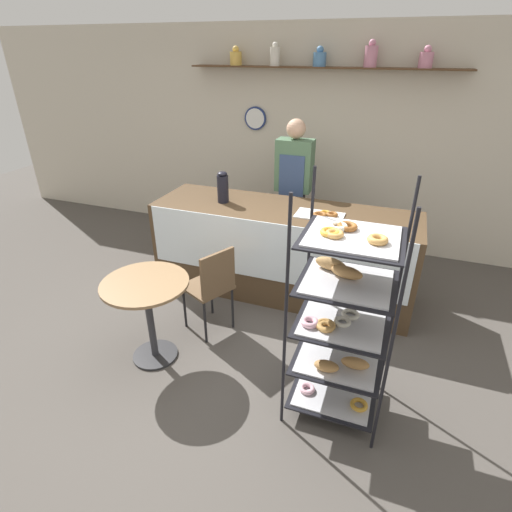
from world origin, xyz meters
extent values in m
plane|color=#4C4742|center=(0.00, 0.00, 0.00)|extent=(14.00, 14.00, 0.00)
cube|color=beige|center=(0.00, 2.73, 1.35)|extent=(10.00, 0.06, 2.70)
cube|color=#4C331E|center=(0.00, 2.58, 2.21)|extent=(3.22, 0.24, 0.02)
cylinder|color=gold|center=(-1.06, 2.58, 2.30)|extent=(0.14, 0.14, 0.15)
sphere|color=gold|center=(-1.06, 2.58, 2.40)|extent=(0.08, 0.08, 0.08)
cylinder|color=silver|center=(-0.56, 2.58, 2.32)|extent=(0.12, 0.12, 0.20)
sphere|color=silver|center=(-0.56, 2.58, 2.44)|extent=(0.07, 0.07, 0.07)
cylinder|color=#4C7FB2|center=(-0.02, 2.58, 2.29)|extent=(0.15, 0.15, 0.15)
sphere|color=#4C7FB2|center=(-0.02, 2.58, 2.39)|extent=(0.08, 0.08, 0.08)
cylinder|color=#CC7F99|center=(0.54, 2.58, 2.33)|extent=(0.14, 0.14, 0.21)
sphere|color=#CC7F99|center=(0.54, 2.58, 2.46)|extent=(0.08, 0.08, 0.08)
cylinder|color=#CC7F99|center=(1.11, 2.58, 2.30)|extent=(0.14, 0.14, 0.15)
sphere|color=#CC7F99|center=(1.11, 2.58, 2.40)|extent=(0.08, 0.08, 0.08)
cylinder|color=navy|center=(-0.84, 2.69, 1.59)|extent=(0.29, 0.03, 0.29)
cylinder|color=white|center=(-0.84, 2.67, 1.59)|extent=(0.25, 0.00, 0.25)
cube|color=#4C3823|center=(0.00, 1.26, 0.48)|extent=(2.72, 0.80, 0.96)
cube|color=silver|center=(0.00, 0.85, 0.65)|extent=(2.61, 0.01, 0.62)
cylinder|color=black|center=(0.53, -0.46, 0.87)|extent=(0.02, 0.02, 1.73)
cylinder|color=black|center=(1.17, -0.46, 0.87)|extent=(0.02, 0.02, 1.73)
cylinder|color=black|center=(0.53, 0.11, 0.87)|extent=(0.02, 0.02, 1.73)
cylinder|color=black|center=(1.17, 0.11, 0.87)|extent=(0.02, 0.02, 1.73)
cube|color=black|center=(0.85, -0.17, 0.12)|extent=(0.61, 0.54, 0.01)
cube|color=silver|center=(0.85, -0.17, 0.13)|extent=(0.54, 0.48, 0.01)
torus|color=#EAB2C1|center=(0.66, -0.24, 0.15)|extent=(0.12, 0.12, 0.03)
torus|color=gold|center=(1.04, -0.26, 0.15)|extent=(0.13, 0.13, 0.03)
cube|color=black|center=(0.85, -0.17, 0.44)|extent=(0.61, 0.54, 0.01)
cube|color=silver|center=(0.85, -0.17, 0.45)|extent=(0.54, 0.48, 0.01)
ellipsoid|color=#B27F47|center=(0.80, -0.32, 0.49)|extent=(0.17, 0.10, 0.07)
ellipsoid|color=#B27F47|center=(0.97, -0.24, 0.50)|extent=(0.20, 0.09, 0.08)
cube|color=black|center=(0.85, -0.17, 0.76)|extent=(0.61, 0.54, 0.01)
cube|color=silver|center=(0.85, -0.17, 0.77)|extent=(0.54, 0.48, 0.01)
torus|color=#EAB2C1|center=(0.65, -0.28, 0.79)|extent=(0.12, 0.12, 0.04)
torus|color=tan|center=(0.76, -0.29, 0.79)|extent=(0.11, 0.11, 0.03)
torus|color=silver|center=(0.89, -0.10, 0.79)|extent=(0.12, 0.12, 0.03)
torus|color=tan|center=(0.75, -0.28, 0.79)|extent=(0.13, 0.13, 0.03)
torus|color=silver|center=(0.85, -0.20, 0.79)|extent=(0.11, 0.11, 0.03)
cube|color=black|center=(0.85, -0.17, 1.08)|extent=(0.61, 0.54, 0.01)
cube|color=silver|center=(0.85, -0.17, 1.09)|extent=(0.54, 0.48, 0.01)
ellipsoid|color=#B27F47|center=(0.84, -0.14, 1.13)|extent=(0.22, 0.12, 0.08)
ellipsoid|color=tan|center=(0.72, -0.07, 1.14)|extent=(0.23, 0.12, 0.09)
cube|color=black|center=(0.85, -0.17, 1.39)|extent=(0.61, 0.54, 0.01)
cube|color=silver|center=(0.85, -0.17, 1.41)|extent=(0.54, 0.48, 0.01)
torus|color=tan|center=(1.00, -0.23, 1.43)|extent=(0.12, 0.12, 0.04)
torus|color=brown|center=(0.80, -0.09, 1.43)|extent=(0.13, 0.13, 0.03)
torus|color=gold|center=(0.72, -0.21, 1.43)|extent=(0.12, 0.12, 0.03)
torus|color=silver|center=(0.75, -0.11, 1.43)|extent=(0.12, 0.12, 0.03)
torus|color=tan|center=(0.75, -0.23, 1.43)|extent=(0.11, 0.11, 0.03)
cube|color=#282833|center=(-0.09, 1.93, 0.47)|extent=(0.24, 0.19, 0.94)
cube|color=#4C7051|center=(-0.09, 1.93, 1.23)|extent=(0.41, 0.22, 0.58)
cube|color=#334770|center=(-0.09, 1.81, 1.12)|extent=(0.29, 0.01, 0.49)
sphere|color=tan|center=(-0.09, 1.93, 1.63)|extent=(0.21, 0.21, 0.21)
cylinder|color=#262628|center=(-0.72, -0.18, 0.01)|extent=(0.39, 0.39, 0.02)
cylinder|color=#333338|center=(-0.72, -0.18, 0.38)|extent=(0.06, 0.06, 0.71)
cylinder|color=olive|center=(-0.72, -0.18, 0.75)|extent=(0.70, 0.70, 0.02)
cylinder|color=black|center=(-0.53, 0.57, 0.22)|extent=(0.02, 0.02, 0.45)
cylinder|color=black|center=(-0.67, 0.28, 0.22)|extent=(0.02, 0.02, 0.45)
cylinder|color=black|center=(-0.24, 0.43, 0.22)|extent=(0.02, 0.02, 0.45)
cylinder|color=black|center=(-0.38, 0.14, 0.22)|extent=(0.02, 0.02, 0.45)
cube|color=brown|center=(-0.45, 0.36, 0.46)|extent=(0.51, 0.51, 0.03)
cube|color=brown|center=(-0.29, 0.28, 0.67)|extent=(0.19, 0.34, 0.40)
cylinder|color=black|center=(-0.66, 1.22, 1.11)|extent=(0.12, 0.12, 0.29)
ellipsoid|color=black|center=(-0.66, 1.22, 1.27)|extent=(0.10, 0.10, 0.05)
cube|color=white|center=(0.38, 1.19, 0.97)|extent=(0.46, 0.27, 0.01)
torus|color=gold|center=(0.43, 1.22, 0.99)|extent=(0.10, 0.10, 0.03)
torus|color=brown|center=(0.39, 1.13, 0.99)|extent=(0.14, 0.14, 0.04)
torus|color=brown|center=(0.50, 1.19, 0.99)|extent=(0.12, 0.12, 0.03)
camera|label=1|loc=(1.06, -2.42, 2.41)|focal=28.00mm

